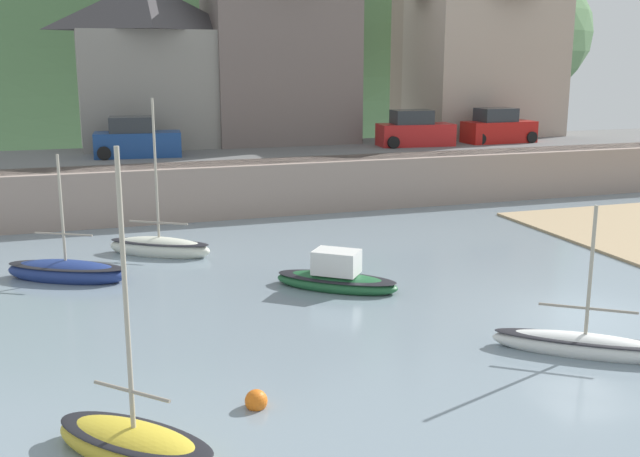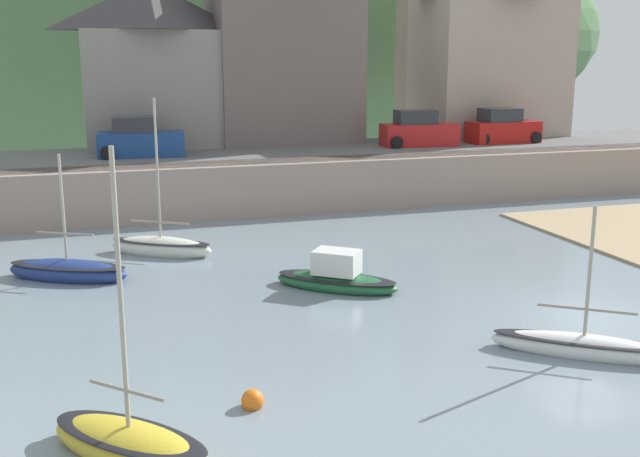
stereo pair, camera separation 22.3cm
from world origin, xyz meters
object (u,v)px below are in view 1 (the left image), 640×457
Objects in this scene: waterfront_building_right at (485,47)px; sailboat_blue_trim at (585,345)px; mooring_buoy at (256,401)px; parked_car_by_wall at (415,131)px; church_with_spire at (420,15)px; parked_car_near_slipway at (137,140)px; waterfront_building_centre at (280,42)px; parked_car_end_of_row at (498,128)px; rowboat_small_beached at (159,247)px; motorboat_with_cabin at (336,278)px; sailboat_tall_mast at (66,271)px; waterfront_building_left at (147,63)px; dinghy_open_wooden at (135,443)px.

waterfront_building_right is 2.56× the size of sailboat_blue_trim.
mooring_buoy is (-21.30, -27.70, -7.61)m from waterfront_building_right.
parked_car_by_wall reaches higher than mooring_buoy.
waterfront_building_right is 9.33m from parked_car_by_wall.
parked_car_near_slipway is (-19.05, -8.50, -6.64)m from church_with_spire.
waterfront_building_centre is 13.33m from parked_car_end_of_row.
church_with_spire is 28.36m from rowboat_small_beached.
parked_car_by_wall is (-4.19, -8.50, -6.64)m from church_with_spire.
parked_car_by_wall is (6.37, -4.50, -4.78)m from waterfront_building_centre.
parked_car_by_wall is (10.18, 15.96, 2.87)m from motorboat_with_cabin.
sailboat_tall_mast is 9.00× the size of mooring_buoy.
parked_car_by_wall is at bearing 95.76° from motorboat_with_cabin.
sailboat_tall_mast is at bearing -166.15° from motorboat_with_cabin.
church_with_spire is at bearing 94.76° from parked_car_end_of_row.
church_with_spire is 3.40× the size of parked_car_near_slipway.
church_with_spire reaches higher than parked_car_by_wall.
waterfront_building_left reaches higher than dinghy_open_wooden.
waterfront_building_left is 2.01× the size of sailboat_tall_mast.
sailboat_blue_trim is at bearing -21.85° from motorboat_with_cabin.
rowboat_small_beached is 13.16m from mooring_buoy.
motorboat_with_cabin is 0.92× the size of sailboat_tall_mast.
motorboat_with_cabin is at bearing -129.67° from waterfront_building_right.
motorboat_with_cabin is at bearing -68.18° from parked_car_near_slipway.
waterfront_building_right reaches higher than mooring_buoy.
mooring_buoy is at bearing -83.66° from parked_car_near_slipway.
waterfront_building_left is 1.46× the size of rowboat_small_beached.
rowboat_small_beached is 1.42× the size of parked_car_end_of_row.
sailboat_blue_trim is at bearing -63.78° from parked_car_near_slipway.
parked_car_end_of_row is at bearing -13.35° from waterfront_building_left.
motorboat_with_cabin is at bearing -120.44° from church_with_spire.
waterfront_building_centre is 1.88× the size of dinghy_open_wooden.
church_with_spire is 30.05× the size of mooring_buoy.
parked_car_by_wall is 8.84× the size of mooring_buoy.
waterfront_building_left is at bearing 180.00° from waterfront_building_centre.
rowboat_small_beached is 22.79m from parked_car_end_of_row.
parked_car_by_wall is (14.86, 0.00, 0.00)m from parked_car_near_slipway.
sailboat_blue_trim is (8.85, -12.89, -0.06)m from rowboat_small_beached.
parked_car_near_slipway is 14.86m from parked_car_by_wall.
parked_car_end_of_row is (23.51, 12.28, 2.93)m from sailboat_tall_mast.
motorboat_with_cabin is at bearing 96.76° from dinghy_open_wooden.
waterfront_building_centre is at bearing -159.27° from church_with_spire.
waterfront_building_left is at bearing 117.53° from rowboat_small_beached.
parked_car_end_of_row reaches higher than mooring_buoy.
waterfront_building_left is 5.89m from parked_car_near_slipway.
sailboat_blue_trim is at bearing -74.61° from waterfront_building_left.
waterfront_building_right is 31.08m from sailboat_tall_mast.
parked_car_near_slipway reaches higher than sailboat_tall_mast.
dinghy_open_wooden is at bearing -119.23° from parked_car_by_wall.
mooring_buoy is (0.34, -23.20, -3.06)m from parked_car_near_slipway.
waterfront_building_centre reaches higher than waterfront_building_left.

